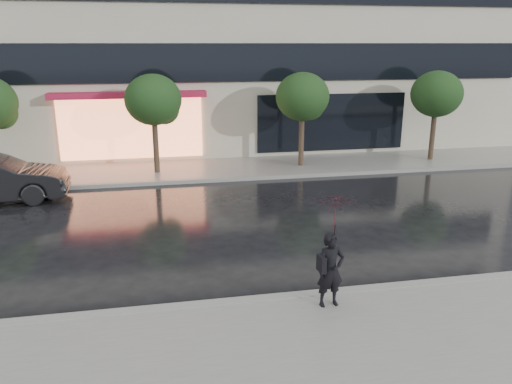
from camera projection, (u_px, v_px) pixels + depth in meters
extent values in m
plane|color=black|center=(294.00, 278.00, 11.30)|extent=(120.00, 120.00, 0.00)
cube|color=slate|center=(345.00, 362.00, 8.22)|extent=(60.00, 4.50, 0.12)
cube|color=slate|center=(230.00, 168.00, 20.92)|extent=(60.00, 3.50, 0.12)
cube|color=gray|center=(306.00, 296.00, 10.34)|extent=(60.00, 0.25, 0.14)
cube|color=gray|center=(236.00, 179.00, 19.27)|extent=(60.00, 0.25, 0.14)
cube|color=black|center=(223.00, 63.00, 21.29)|extent=(28.00, 0.12, 1.60)
cube|color=#FF8C59|center=(131.00, 128.00, 21.32)|extent=(6.00, 0.10, 2.60)
cube|color=#A21939|center=(129.00, 95.00, 20.60)|extent=(6.40, 0.70, 0.25)
cube|color=black|center=(332.00, 122.00, 22.98)|extent=(7.00, 0.10, 2.60)
sphere|color=black|center=(1.00, 113.00, 18.58)|extent=(1.20, 1.20, 1.20)
cylinder|color=#33261C|center=(156.00, 148.00, 19.84)|extent=(0.22, 0.22, 2.20)
ellipsoid|color=black|center=(153.00, 100.00, 19.30)|extent=(2.20, 2.20, 1.98)
sphere|color=black|center=(164.00, 109.00, 19.67)|extent=(1.20, 1.20, 1.20)
cylinder|color=#33261C|center=(301.00, 142.00, 20.93)|extent=(0.22, 0.22, 2.20)
ellipsoid|color=black|center=(302.00, 97.00, 20.39)|extent=(2.20, 2.20, 1.98)
sphere|color=black|center=(310.00, 106.00, 20.76)|extent=(1.20, 1.20, 1.20)
cylinder|color=#33261C|center=(432.00, 138.00, 22.02)|extent=(0.22, 0.22, 2.20)
ellipsoid|color=black|center=(437.00, 94.00, 21.48)|extent=(2.20, 2.20, 1.98)
sphere|color=black|center=(442.00, 103.00, 21.85)|extent=(1.20, 1.20, 1.20)
imported|color=black|center=(331.00, 270.00, 9.69)|extent=(0.58, 0.41, 1.50)
imported|color=#3E0B15|center=(335.00, 219.00, 9.41)|extent=(1.07, 1.09, 0.90)
cylinder|color=black|center=(334.00, 243.00, 9.55)|extent=(0.02, 0.02, 0.75)
cube|color=black|center=(322.00, 264.00, 9.54)|extent=(0.13, 0.29, 0.32)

